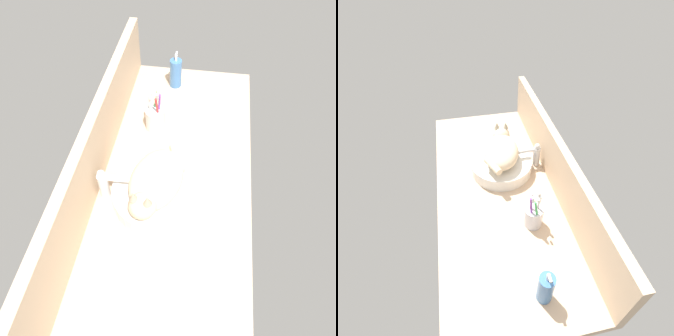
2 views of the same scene
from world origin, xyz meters
TOP-DOWN VIEW (x-y plane):
  - ground_plane at (0.00, 0.00)cm, footprint 134.26×58.47cm
  - backsplash_panel at (0.00, 27.44)cm, footprint 134.26×3.60cm
  - sink_basin at (-11.98, 3.94)cm, footprint 31.10×31.10cm
  - cat at (-13.33, 4.13)cm, footprint 31.42×21.52cm
  - faucet at (-12.57, 21.50)cm, footprint 3.60×11.83cm
  - soap_dispenser at (53.58, 6.05)cm, footprint 5.50×5.50cm
  - toothbrush_cup at (23.67, 10.68)cm, footprint 7.82×7.82cm

SIDE VIEW (x-z plane):
  - ground_plane at x=0.00cm, z-range -4.00..0.00cm
  - sink_basin at x=-11.98cm, z-range 0.00..6.55cm
  - toothbrush_cup at x=23.67cm, z-range -4.05..14.66cm
  - soap_dispenser at x=53.58cm, z-range -1.52..15.24cm
  - faucet at x=-12.57cm, z-range 0.50..14.10cm
  - cat at x=-13.33cm, z-range 5.31..19.31cm
  - backsplash_panel at x=0.00cm, z-range 0.00..24.86cm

